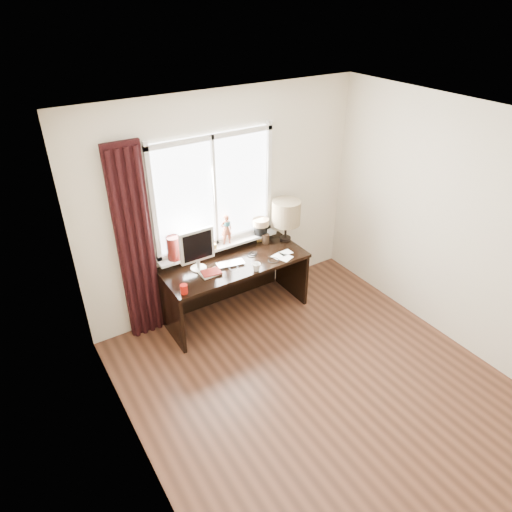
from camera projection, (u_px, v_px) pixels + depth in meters
floor at (328, 396)px, 4.51m from camera, size 3.50×4.00×0.00m
ceiling at (358, 135)px, 3.17m from camera, size 3.50×4.00×0.00m
wall_back at (225, 205)px, 5.29m from camera, size 3.50×0.00×2.60m
wall_left at (141, 369)px, 3.04m from camera, size 0.00×4.00×2.60m
wall_right at (471, 235)px, 4.64m from camera, size 0.00×4.00×2.60m
laptop at (231, 264)px, 5.19m from camera, size 0.35×0.26×0.02m
mug at (256, 267)px, 5.07m from camera, size 0.13×0.13×0.10m
red_cup at (184, 289)px, 4.70m from camera, size 0.08×0.08×0.10m
window at (216, 209)px, 5.18m from camera, size 1.52×0.22×1.40m
curtain at (136, 248)px, 4.80m from camera, size 0.38×0.09×2.25m
desk at (231, 275)px, 5.45m from camera, size 1.70×0.70×0.75m
monitor at (197, 247)px, 4.98m from camera, size 0.40×0.18×0.49m
notebook_stack at (211, 273)px, 5.02m from camera, size 0.24×0.18×0.03m
brush_holder at (266, 239)px, 5.60m from camera, size 0.09×0.09×0.25m
icon_frame at (261, 237)px, 5.63m from camera, size 0.10×0.04×0.13m
table_lamp at (286, 213)px, 5.52m from camera, size 0.35×0.35×0.52m
loose_papers at (283, 255)px, 5.37m from camera, size 0.28×0.24×0.00m
desk_cables at (261, 257)px, 5.34m from camera, size 0.32×0.42×0.01m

